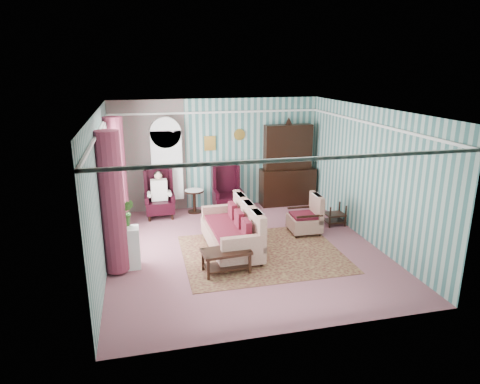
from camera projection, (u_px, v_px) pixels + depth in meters
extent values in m
plane|color=#8F535A|center=(244.00, 249.00, 8.99)|extent=(6.00, 6.00, 0.00)
cube|color=#3C6E69|center=(217.00, 154.00, 11.37)|extent=(5.50, 0.02, 2.90)
cube|color=#3C6E69|center=(298.00, 239.00, 5.78)|extent=(5.50, 0.02, 2.90)
cube|color=#3C6E69|center=(102.00, 192.00, 7.96)|extent=(0.02, 6.00, 2.90)
cube|color=#3C6E69|center=(368.00, 175.00, 9.19)|extent=(0.02, 6.00, 2.90)
cube|color=white|center=(245.00, 110.00, 8.16)|extent=(5.50, 6.00, 0.02)
cube|color=#924A58|center=(148.00, 157.00, 10.96)|extent=(1.90, 0.01, 2.90)
cube|color=silver|center=(245.00, 128.00, 8.26)|extent=(5.50, 6.00, 0.05)
cube|color=white|center=(105.00, 179.00, 8.50)|extent=(0.04, 1.50, 1.90)
cylinder|color=maroon|center=(112.00, 203.00, 7.62)|extent=(0.44, 0.44, 2.60)
cylinder|color=maroon|center=(117.00, 175.00, 9.58)|extent=(0.44, 0.44, 2.60)
cube|color=gold|center=(210.00, 143.00, 11.22)|extent=(0.30, 0.03, 0.38)
cube|color=silver|center=(167.00, 170.00, 11.02)|extent=(0.80, 0.28, 2.24)
cube|color=black|center=(288.00, 162.00, 11.61)|extent=(1.50, 0.56, 2.36)
cube|color=black|center=(159.00, 193.00, 10.74)|extent=(0.76, 0.80, 1.25)
cube|color=black|center=(227.00, 189.00, 11.13)|extent=(0.76, 0.80, 1.25)
cylinder|color=black|center=(194.00, 201.00, 11.17)|extent=(0.50, 0.50, 0.60)
cube|color=black|center=(335.00, 214.00, 10.30)|extent=(0.45, 0.38, 0.54)
cube|color=white|center=(125.00, 248.00, 8.06)|extent=(0.55, 0.35, 0.80)
cube|color=#451A17|center=(262.00, 253.00, 8.77)|extent=(3.20, 2.60, 0.01)
cube|color=#BBAE91|center=(231.00, 224.00, 8.79)|extent=(0.96, 2.07, 1.14)
cube|color=beige|center=(305.00, 215.00, 9.74)|extent=(0.84, 0.77, 0.88)
cube|color=black|center=(226.00, 261.00, 7.93)|extent=(0.93, 0.58, 0.44)
imported|color=#1E581B|center=(119.00, 219.00, 7.76)|extent=(0.49, 0.44, 0.47)
imported|color=#184E1D|center=(126.00, 213.00, 8.02)|extent=(0.29, 0.24, 0.51)
imported|color=#1A541C|center=(120.00, 217.00, 7.94)|extent=(0.27, 0.27, 0.41)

